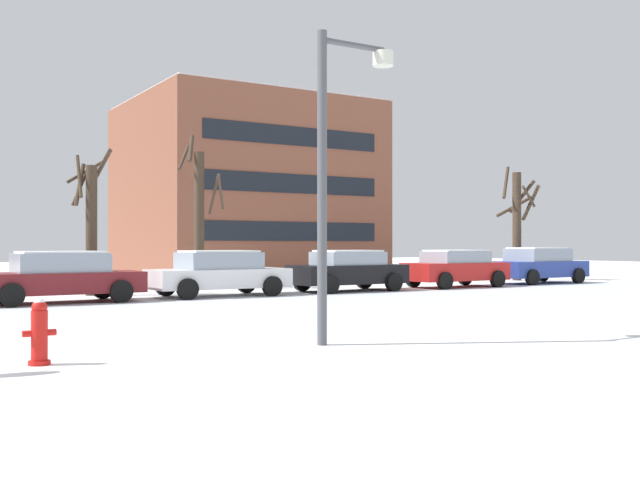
# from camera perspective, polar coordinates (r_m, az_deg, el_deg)

# --- Properties ---
(ground_plane) EXTENTS (120.00, 120.00, 0.00)m
(ground_plane) POSITION_cam_1_polar(r_m,az_deg,el_deg) (12.60, -21.25, -7.84)
(ground_plane) COLOR white
(fire_hydrant) EXTENTS (0.44, 0.30, 0.92)m
(fire_hydrant) POSITION_cam_1_polar(r_m,az_deg,el_deg) (10.87, -20.85, -6.59)
(fire_hydrant) COLOR red
(fire_hydrant) RESTS_ON ground
(street_lamp) EXTENTS (1.50, 0.36, 5.16)m
(street_lamp) POSITION_cam_1_polar(r_m,az_deg,el_deg) (12.32, 1.24, 6.74)
(street_lamp) COLOR #4C4F54
(street_lamp) RESTS_ON ground
(parked_car_maroon) EXTENTS (4.47, 2.09, 1.46)m
(parked_car_maroon) POSITION_cam_1_polar(r_m,az_deg,el_deg) (22.04, -19.39, -2.67)
(parked_car_maroon) COLOR maroon
(parked_car_maroon) RESTS_ON ground
(parked_car_white) EXTENTS (4.42, 2.09, 1.45)m
(parked_car_white) POSITION_cam_1_polar(r_m,az_deg,el_deg) (23.64, -7.81, -2.53)
(parked_car_white) COLOR white
(parked_car_white) RESTS_ON ground
(parked_car_black) EXTENTS (4.15, 2.03, 1.44)m
(parked_car_black) POSITION_cam_1_polar(r_m,az_deg,el_deg) (25.91, 2.18, -2.34)
(parked_car_black) COLOR black
(parked_car_black) RESTS_ON ground
(parked_car_red) EXTENTS (4.17, 2.04, 1.43)m
(parked_car_red) POSITION_cam_1_polar(r_m,az_deg,el_deg) (28.80, 10.41, -2.14)
(parked_car_red) COLOR red
(parked_car_red) RESTS_ON ground
(parked_car_blue) EXTENTS (4.35, 2.16, 1.51)m
(parked_car_blue) POSITION_cam_1_polar(r_m,az_deg,el_deg) (32.46, 16.46, -1.87)
(parked_car_blue) COLOR #283D93
(parked_car_blue) RESTS_ON ground
(tree_far_right) EXTENTS (2.04, 2.02, 5.76)m
(tree_far_right) POSITION_cam_1_polar(r_m,az_deg,el_deg) (27.82, -9.29, 1.97)
(tree_far_right) COLOR #423326
(tree_far_right) RESTS_ON ground
(tree_far_left) EXTENTS (1.95, 2.15, 5.27)m
(tree_far_left) POSITION_cam_1_polar(r_m,az_deg,el_deg) (34.95, 15.01, 1.48)
(tree_far_left) COLOR #423326
(tree_far_left) RESTS_ON ground
(tree_far_mid) EXTENTS (1.30, 1.08, 4.76)m
(tree_far_mid) POSITION_cam_1_polar(r_m,az_deg,el_deg) (24.90, -17.28, 1.36)
(tree_far_mid) COLOR #423326
(tree_far_mid) RESTS_ON ground
(building_far_right) EXTENTS (11.62, 10.66, 9.12)m
(building_far_right) POSITION_cam_1_polar(r_m,az_deg,el_deg) (39.66, -5.82, 3.88)
(building_far_right) COLOR brown
(building_far_right) RESTS_ON ground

